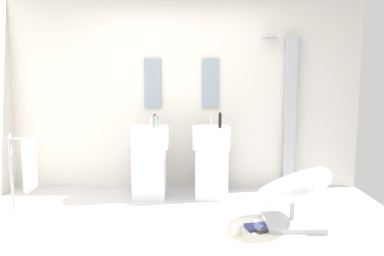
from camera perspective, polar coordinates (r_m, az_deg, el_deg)
The scene contains 16 objects.
ground_plane at distance 3.69m, azimuth -2.48°, elevation -16.19°, with size 4.80×3.60×0.04m, color silver.
rear_partition at distance 5.04m, azimuth -1.63°, elevation 5.49°, with size 4.80×0.10×2.60m, color silver.
pedestal_sink_left at distance 4.67m, azimuth -6.57°, elevation -4.80°, with size 0.47×0.47×0.99m.
pedestal_sink_right at distance 4.65m, azimuth 2.98°, elevation -4.83°, with size 0.47×0.47×0.99m.
vanity_mirror_left at distance 5.00m, azimuth -6.13°, elevation 6.87°, with size 0.22×0.03×0.66m, color #8C9EA8.
vanity_mirror_right at distance 4.97m, azimuth 2.83°, elevation 6.90°, with size 0.22×0.03×0.66m, color #8C9EA8.
shower_column at distance 5.09m, azimuth 14.79°, elevation 2.79°, with size 0.49×0.24×2.05m.
lounge_chair at distance 3.88m, azimuth 15.33°, elevation -9.50°, with size 1.06×1.06×0.65m.
towel_rack at distance 3.94m, azimuth -24.23°, elevation -5.43°, with size 0.37×0.22×0.95m.
area_rug at distance 3.70m, azimuth 7.30°, elevation -15.78°, with size 1.26×0.73×0.01m, color white.
magazine_navy at distance 3.81m, azimuth 10.37°, elevation -14.81°, with size 0.27×0.16×0.03m, color navy.
magazine_charcoal at distance 3.81m, azimuth 11.24°, elevation -14.84°, with size 0.26×0.18×0.03m, color #38383D.
coffee_mug at distance 3.63m, azimuth 7.03°, elevation -15.34°, with size 0.08×0.08×0.09m, color white.
soap_bottle_grey at distance 4.47m, azimuth -5.77°, elevation 1.03°, with size 0.06×0.06×0.17m.
soap_bottle_black at distance 4.43m, azimuth 4.36°, elevation 1.16°, with size 0.04×0.04×0.19m.
soap_bottle_green at distance 4.53m, azimuth -5.41°, elevation 0.89°, with size 0.04×0.04×0.13m.
Camera 1 is at (0.18, -3.39, 1.44)m, focal length 34.44 mm.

